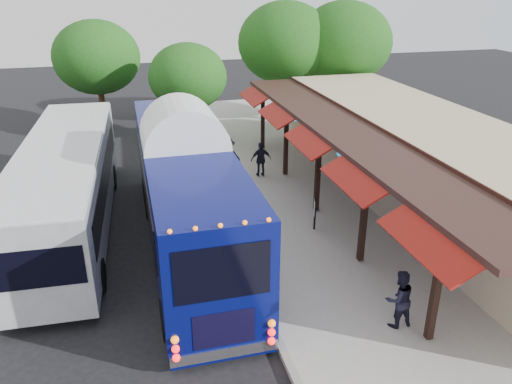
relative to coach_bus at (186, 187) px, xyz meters
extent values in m
plane|color=black|center=(1.45, -2.86, -2.20)|extent=(90.00, 90.00, 0.00)
cube|color=#9E9B93|center=(6.45, 1.14, -2.12)|extent=(10.00, 40.00, 0.15)
cube|color=gray|center=(1.50, 1.14, -2.12)|extent=(0.20, 40.00, 0.16)
cube|color=#C1B086|center=(9.95, 1.14, -0.40)|extent=(5.00, 20.00, 3.60)
cube|color=black|center=(7.43, 1.14, 1.10)|extent=(0.06, 20.00, 0.60)
cube|color=#331E19|center=(6.35, 1.14, 1.20)|extent=(2.60, 20.00, 0.18)
cube|color=black|center=(5.23, -6.86, -0.39)|extent=(0.18, 0.18, 3.16)
cube|color=maroon|center=(4.80, -6.86, 0.95)|extent=(1.00, 3.20, 0.57)
cube|color=black|center=(5.23, -2.86, -0.39)|extent=(0.18, 0.18, 3.16)
cube|color=maroon|center=(4.80, -2.86, 0.95)|extent=(1.00, 3.20, 0.57)
cube|color=black|center=(5.23, 1.14, -0.39)|extent=(0.18, 0.18, 3.16)
cube|color=maroon|center=(4.80, 1.14, 0.95)|extent=(1.00, 3.20, 0.57)
cube|color=black|center=(5.23, 5.14, -0.39)|extent=(0.18, 0.18, 3.16)
cube|color=maroon|center=(4.80, 5.14, 0.95)|extent=(1.00, 3.20, 0.57)
cube|color=black|center=(5.23, 9.14, -0.39)|extent=(0.18, 0.18, 3.16)
cube|color=maroon|center=(4.80, 9.14, 0.95)|extent=(1.00, 3.20, 0.57)
sphere|color=#1B5E95|center=(5.65, -4.86, 0.68)|extent=(0.26, 0.26, 0.26)
sphere|color=#1B5E95|center=(5.65, 0.14, 0.68)|extent=(0.26, 0.26, 0.26)
sphere|color=#1B5E95|center=(5.65, 5.14, 0.68)|extent=(0.26, 0.26, 0.26)
cube|color=#070E5B|center=(0.00, 0.01, -0.05)|extent=(2.70, 12.71, 3.34)
cube|color=#070E5B|center=(0.00, 0.01, -1.88)|extent=(2.65, 12.58, 0.37)
ellipsoid|color=white|center=(0.00, 0.01, 1.60)|extent=(2.70, 12.46, 0.59)
cube|color=black|center=(0.00, -6.35, 0.50)|extent=(2.21, 0.03, 1.38)
cube|color=silver|center=(0.00, -6.28, -1.75)|extent=(2.65, 0.19, 0.30)
sphere|color=#FF0C0C|center=(-1.16, -6.37, -1.48)|extent=(0.19, 0.19, 0.19)
sphere|color=#FF0C0C|center=(1.16, -6.37, -1.48)|extent=(0.19, 0.19, 0.19)
cylinder|color=black|center=(-1.22, -4.81, -1.65)|extent=(0.32, 1.10, 1.10)
cylinder|color=black|center=(1.22, -4.81, -1.65)|extent=(0.32, 1.10, 1.10)
cylinder|color=black|center=(-1.22, 4.08, -1.65)|extent=(0.32, 1.10, 1.10)
cylinder|color=black|center=(1.22, 4.08, -1.65)|extent=(0.32, 1.10, 1.10)
cube|color=#93969B|center=(-4.06, 2.27, -0.36)|extent=(3.29, 12.71, 2.90)
cube|color=black|center=(-5.44, 2.27, -0.11)|extent=(0.50, 10.70, 1.10)
cube|color=black|center=(-2.68, 2.27, -0.11)|extent=(0.50, 10.70, 1.10)
cube|color=silver|center=(-4.06, 2.27, 1.14)|extent=(3.22, 12.46, 0.11)
cylinder|color=black|center=(-5.32, -2.14, -1.67)|extent=(0.35, 1.06, 1.05)
cylinder|color=black|center=(-2.80, -2.14, -1.67)|extent=(0.35, 1.06, 1.05)
cylinder|color=black|center=(-5.32, 6.05, -1.67)|extent=(0.35, 1.06, 1.05)
cylinder|color=black|center=(-2.80, 6.05, -1.67)|extent=(0.35, 1.06, 1.05)
imported|color=black|center=(2.05, 1.10, -1.23)|extent=(0.64, 0.45, 1.64)
imported|color=black|center=(4.73, -6.10, -1.22)|extent=(0.83, 0.66, 1.66)
imported|color=black|center=(4.11, 5.40, -1.23)|extent=(0.96, 0.41, 1.63)
imported|color=black|center=(2.71, 6.09, -1.18)|extent=(1.13, 0.66, 1.74)
cube|color=black|center=(4.60, -0.32, -1.45)|extent=(0.08, 0.08, 1.20)
cube|color=black|center=(4.60, -0.32, -1.17)|extent=(0.21, 0.53, 0.66)
cube|color=white|center=(4.57, -0.32, -1.17)|extent=(0.15, 0.44, 0.55)
cylinder|color=#382314|center=(1.75, 12.16, -0.94)|extent=(0.36, 0.36, 2.51)
ellipsoid|color=#1D4B12|center=(1.75, 12.16, 1.50)|extent=(4.33, 4.33, 3.68)
cylinder|color=#382314|center=(8.20, 14.67, -0.49)|extent=(0.36, 0.36, 3.40)
ellipsoid|color=#1D4B12|center=(8.20, 14.67, 2.83)|extent=(5.88, 5.88, 5.00)
cylinder|color=#382314|center=(11.75, 13.85, -0.49)|extent=(0.36, 0.36, 3.41)
ellipsoid|color=#1D4B12|center=(11.75, 13.85, 2.84)|extent=(5.89, 5.89, 5.00)
cylinder|color=#382314|center=(-3.12, 16.11, -0.72)|extent=(0.36, 0.36, 2.96)
ellipsoid|color=#1D4B12|center=(-3.12, 16.11, 2.18)|extent=(5.12, 5.12, 4.35)
camera|label=1|loc=(-1.69, -15.69, 6.56)|focal=35.00mm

